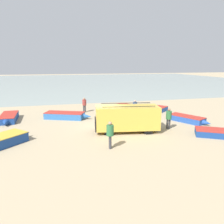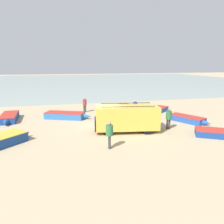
# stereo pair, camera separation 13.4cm
# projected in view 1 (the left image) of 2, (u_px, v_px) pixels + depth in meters

# --- Properties ---
(ground_plane) EXTENTS (200.00, 200.00, 0.00)m
(ground_plane) POSITION_uv_depth(u_px,v_px,m) (104.00, 128.00, 18.63)
(ground_plane) COLOR tan
(sea_water) EXTENTS (120.00, 80.00, 0.01)m
(sea_water) POSITION_uv_depth(u_px,v_px,m) (69.00, 81.00, 67.82)
(sea_water) COLOR #99A89E
(sea_water) RESTS_ON ground_plane
(parked_van) EXTENTS (5.29, 2.69, 2.23)m
(parked_van) POSITION_uv_depth(u_px,v_px,m) (127.00, 118.00, 17.41)
(parked_van) COLOR gold
(parked_van) RESTS_ON ground_plane
(fishing_rowboat_0) EXTENTS (4.67, 2.85, 0.63)m
(fishing_rowboat_0) POSITION_uv_depth(u_px,v_px,m) (66.00, 115.00, 21.73)
(fishing_rowboat_0) COLOR #2D66AD
(fishing_rowboat_0) RESTS_ON ground_plane
(fishing_rowboat_1) EXTENTS (3.53, 3.46, 0.68)m
(fishing_rowboat_1) POSITION_uv_depth(u_px,v_px,m) (3.00, 140.00, 14.66)
(fishing_rowboat_1) COLOR navy
(fishing_rowboat_1) RESTS_ON ground_plane
(fishing_rowboat_2) EXTENTS (4.22, 3.15, 0.54)m
(fishing_rowboat_2) POSITION_uv_depth(u_px,v_px,m) (117.00, 108.00, 25.72)
(fishing_rowboat_2) COLOR navy
(fishing_rowboat_2) RESTS_ON ground_plane
(fishing_rowboat_3) EXTENTS (1.54, 4.31, 0.62)m
(fishing_rowboat_3) POSITION_uv_depth(u_px,v_px,m) (9.00, 118.00, 20.82)
(fishing_rowboat_3) COLOR navy
(fishing_rowboat_3) RESTS_ON ground_plane
(fishing_rowboat_4) EXTENTS (2.69, 3.93, 0.56)m
(fishing_rowboat_4) POSITION_uv_depth(u_px,v_px,m) (188.00, 119.00, 20.53)
(fishing_rowboat_4) COLOR #234CA3
(fishing_rowboat_4) RESTS_ON ground_plane
(fishing_rowboat_5) EXTENTS (4.05, 3.02, 0.50)m
(fishing_rowboat_5) POSITION_uv_depth(u_px,v_px,m) (221.00, 133.00, 16.40)
(fishing_rowboat_5) COLOR navy
(fishing_rowboat_5) RESTS_ON ground_plane
(fishing_rowboat_6) EXTENTS (3.75, 3.31, 0.50)m
(fishing_rowboat_6) POSITION_uv_depth(u_px,v_px,m) (156.00, 110.00, 24.54)
(fishing_rowboat_6) COLOR #234CA3
(fishing_rowboat_6) RESTS_ON ground_plane
(fisherman_0) EXTENTS (0.43, 0.43, 1.65)m
(fisherman_0) POSITION_uv_depth(u_px,v_px,m) (84.00, 104.00, 24.45)
(fisherman_0) COLOR #38383D
(fisherman_0) RESTS_ON ground_plane
(fisherman_1) EXTENTS (0.47, 0.47, 1.80)m
(fisherman_1) POSITION_uv_depth(u_px,v_px,m) (110.00, 132.00, 13.93)
(fisherman_1) COLOR #38383D
(fisherman_1) RESTS_ON ground_plane
(fisherman_2) EXTENTS (0.45, 0.45, 1.71)m
(fisherman_2) POSITION_uv_depth(u_px,v_px,m) (135.00, 106.00, 22.62)
(fisherman_2) COLOR navy
(fisherman_2) RESTS_ON ground_plane
(fisherman_3) EXTENTS (0.46, 0.46, 1.75)m
(fisherman_3) POSITION_uv_depth(u_px,v_px,m) (169.00, 117.00, 18.17)
(fisherman_3) COLOR #38383D
(fisherman_3) RESTS_ON ground_plane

